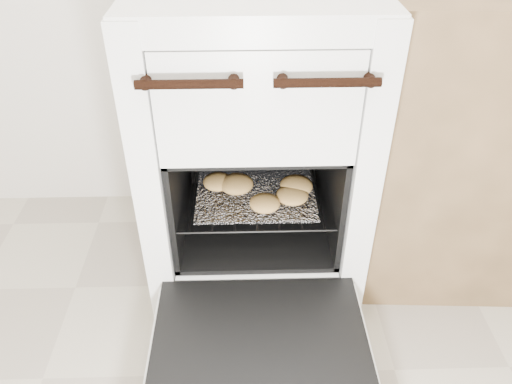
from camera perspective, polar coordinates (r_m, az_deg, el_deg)
stove at (r=1.53m, az=-0.16°, el=4.88°), size 0.62×0.69×0.95m
oven_door at (r=1.31m, az=0.48°, el=-17.08°), size 0.56×0.43×0.04m
oven_rack at (r=1.52m, az=-0.09°, el=0.47°), size 0.45×0.43×0.01m
foil_sheet at (r=1.50m, az=-0.07°, el=0.21°), size 0.35×0.31×0.01m
baked_rolls at (r=1.47m, az=0.72°, el=0.37°), size 0.36×0.23×0.05m
counter at (r=1.80m, az=26.65°, el=6.04°), size 0.97×0.67×0.94m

